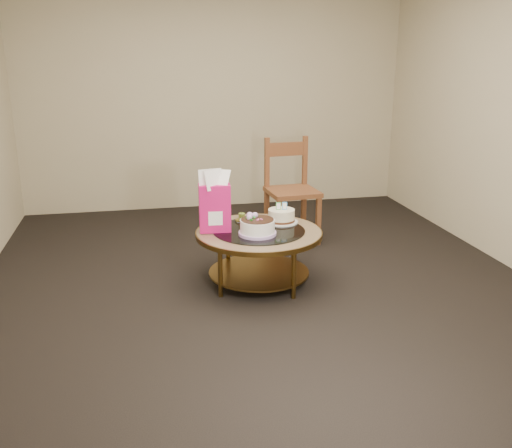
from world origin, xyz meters
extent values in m
plane|color=black|center=(0.00, 0.00, 0.00)|extent=(5.00, 5.00, 0.00)
cube|color=#B8AB8B|center=(0.00, 2.50, 1.30)|extent=(4.50, 0.02, 2.60)
cube|color=#B8AB8B|center=(0.00, -2.50, 1.30)|extent=(4.50, 0.02, 2.60)
cylinder|color=brown|center=(0.35, 0.20, 0.21)|extent=(0.04, 0.04, 0.42)
cylinder|color=brown|center=(-0.20, 0.35, 0.21)|extent=(0.04, 0.04, 0.42)
cylinder|color=brown|center=(-0.35, -0.20, 0.21)|extent=(0.04, 0.04, 0.42)
cylinder|color=brown|center=(0.20, -0.35, 0.21)|extent=(0.04, 0.04, 0.42)
cylinder|color=brown|center=(0.00, 0.00, 0.10)|extent=(0.82, 0.82, 0.02)
cylinder|color=brown|center=(0.00, 0.00, 0.43)|extent=(1.02, 1.02, 0.04)
cylinder|color=#997A54|center=(0.00, 0.00, 0.45)|extent=(1.00, 1.00, 0.01)
cylinder|color=black|center=(0.00, 0.00, 0.45)|extent=(0.74, 0.74, 0.01)
cylinder|color=#C29BDB|center=(-0.04, -0.11, 0.47)|extent=(0.30, 0.30, 0.02)
cylinder|color=silver|center=(-0.04, -0.11, 0.52)|extent=(0.27, 0.27, 0.12)
cylinder|color=black|center=(-0.04, -0.11, 0.58)|extent=(0.26, 0.26, 0.01)
sphere|color=#C29BDB|center=(-0.09, -0.06, 0.60)|extent=(0.05, 0.05, 0.05)
sphere|color=#C29BDB|center=(-0.04, -0.05, 0.60)|extent=(0.05, 0.05, 0.05)
sphere|color=#C29BDB|center=(-0.10, -0.10, 0.60)|extent=(0.04, 0.04, 0.04)
cone|color=#217C27|center=(-0.05, -0.08, 0.59)|extent=(0.03, 0.04, 0.03)
cone|color=#217C27|center=(-0.11, -0.07, 0.59)|extent=(0.04, 0.04, 0.03)
cone|color=#217C27|center=(-0.02, -0.03, 0.59)|extent=(0.04, 0.04, 0.03)
cone|color=#217C27|center=(-0.08, -0.13, 0.59)|extent=(0.04, 0.04, 0.03)
cylinder|color=white|center=(0.23, 0.17, 0.46)|extent=(0.28, 0.28, 0.01)
cylinder|color=#402112|center=(0.23, 0.17, 0.48)|extent=(0.23, 0.23, 0.02)
cylinder|color=#EFE7C6|center=(0.23, 0.17, 0.53)|extent=(0.22, 0.22, 0.08)
cube|color=green|center=(0.20, 0.18, 0.60)|extent=(0.04, 0.01, 0.06)
cube|color=white|center=(0.20, 0.18, 0.60)|extent=(0.03, 0.01, 0.05)
cube|color=#449BE7|center=(0.25, 0.17, 0.60)|extent=(0.04, 0.01, 0.06)
cube|color=white|center=(0.25, 0.17, 0.60)|extent=(0.03, 0.01, 0.05)
cube|color=#DC147C|center=(-0.35, 0.06, 0.65)|extent=(0.25, 0.15, 0.38)
cube|color=white|center=(-0.35, 0.06, 0.58)|extent=(0.12, 0.15, 0.11)
cube|color=#CDB754|center=(-0.09, 0.27, 0.46)|extent=(0.10, 0.10, 0.01)
cylinder|color=gold|center=(-0.09, 0.27, 0.47)|extent=(0.11, 0.11, 0.01)
cylinder|color=olive|center=(-0.09, 0.27, 0.50)|extent=(0.05, 0.05, 0.05)
cylinder|color=black|center=(-0.09, 0.27, 0.53)|extent=(0.00, 0.00, 0.01)
cube|color=brown|center=(0.55, 1.01, 0.50)|extent=(0.51, 0.51, 0.04)
cube|color=brown|center=(0.37, 0.79, 0.25)|extent=(0.05, 0.05, 0.50)
cube|color=brown|center=(0.77, 0.82, 0.25)|extent=(0.05, 0.05, 0.50)
cube|color=brown|center=(0.33, 1.19, 0.25)|extent=(0.05, 0.05, 0.50)
cube|color=brown|center=(0.73, 1.22, 0.25)|extent=(0.05, 0.05, 0.50)
cube|color=brown|center=(0.33, 1.19, 0.76)|extent=(0.05, 0.05, 0.51)
cube|color=brown|center=(0.73, 1.22, 0.76)|extent=(0.05, 0.05, 0.51)
cube|color=brown|center=(0.53, 1.21, 0.89)|extent=(0.40, 0.07, 0.13)
camera|label=1|loc=(-0.90, -4.25, 1.85)|focal=40.00mm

